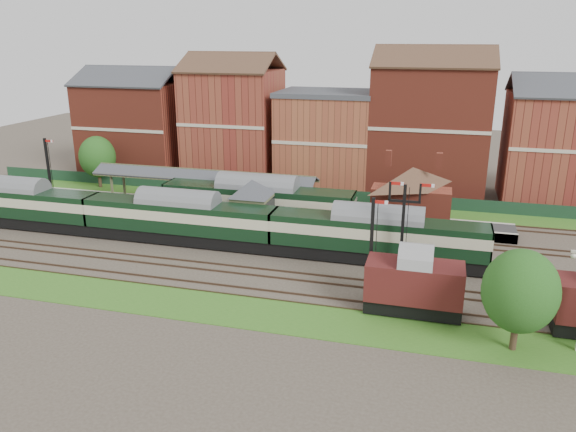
% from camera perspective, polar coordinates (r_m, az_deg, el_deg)
% --- Properties ---
extents(ground, '(160.00, 160.00, 0.00)m').
position_cam_1_polar(ground, '(52.89, -1.62, -3.65)').
color(ground, '#473D33').
rests_on(ground, ground).
extents(grass_back, '(90.00, 4.50, 0.06)m').
position_cam_1_polar(grass_back, '(67.50, 2.30, 1.21)').
color(grass_back, '#2D6619').
rests_on(grass_back, ground).
extents(grass_front, '(90.00, 5.00, 0.06)m').
position_cam_1_polar(grass_front, '(42.56, -6.34, -9.35)').
color(grass_front, '#2D6619').
rests_on(grass_front, ground).
extents(fence, '(90.00, 0.12, 1.50)m').
position_cam_1_polar(fence, '(69.18, 2.68, 2.24)').
color(fence, '#193823').
rests_on(fence, ground).
extents(platform, '(55.00, 3.40, 1.00)m').
position_cam_1_polar(platform, '(62.91, -3.42, 0.38)').
color(platform, '#2D2D2D').
rests_on(platform, ground).
extents(signal_box, '(5.40, 5.40, 6.00)m').
position_cam_1_polar(signal_box, '(55.62, -3.64, 0.90)').
color(signal_box, '#687956').
rests_on(signal_box, ground).
extents(brick_hut, '(3.20, 2.64, 2.94)m').
position_cam_1_polar(brick_hut, '(54.31, 4.43, -1.76)').
color(brick_hut, maroon).
rests_on(brick_hut, ground).
extents(station_building, '(8.10, 8.10, 5.90)m').
position_cam_1_polar(station_building, '(58.91, 12.41, 2.26)').
color(station_building, '#943725').
rests_on(station_building, platform).
extents(canopy, '(26.00, 3.89, 4.08)m').
position_cam_1_polar(canopy, '(63.94, -8.61, 4.29)').
color(canopy, '#4C5132').
rests_on(canopy, platform).
extents(semaphore_bracket, '(3.60, 0.25, 8.18)m').
position_cam_1_polar(semaphore_bracket, '(47.00, 11.63, -0.83)').
color(semaphore_bracket, black).
rests_on(semaphore_bracket, ground).
extents(semaphore_platform_end, '(1.23, 0.25, 8.00)m').
position_cam_1_polar(semaphore_platform_end, '(72.29, -23.13, 4.28)').
color(semaphore_platform_end, black).
rests_on(semaphore_platform_end, ground).
extents(semaphore_siding, '(1.23, 0.25, 8.00)m').
position_cam_1_polar(semaphore_siding, '(43.08, 8.49, -3.07)').
color(semaphore_siding, black).
rests_on(semaphore_siding, ground).
extents(town_backdrop, '(69.00, 10.00, 16.00)m').
position_cam_1_polar(town_backdrop, '(74.53, 3.81, 8.29)').
color(town_backdrop, '#943725').
rests_on(town_backdrop, ground).
extents(dmu_train, '(57.38, 3.01, 4.41)m').
position_cam_1_polar(dmu_train, '(55.32, -11.00, -0.17)').
color(dmu_train, black).
rests_on(dmu_train, ground).
extents(platform_railcar, '(20.38, 3.21, 4.69)m').
position_cam_1_polar(platform_railcar, '(58.86, -3.09, 1.40)').
color(platform_railcar, black).
rests_on(platform_railcar, ground).
extents(goods_van_a, '(6.88, 2.98, 4.17)m').
position_cam_1_polar(goods_van_a, '(41.72, 12.67, -6.74)').
color(goods_van_a, black).
rests_on(goods_van_a, ground).
extents(tree_far, '(4.73, 4.73, 6.89)m').
position_cam_1_polar(tree_far, '(38.29, 22.53, -7.08)').
color(tree_far, '#382619').
rests_on(tree_far, ground).
extents(tree_back, '(4.71, 4.71, 6.88)m').
position_cam_1_polar(tree_back, '(78.23, -18.80, 5.72)').
color(tree_back, '#382619').
rests_on(tree_back, ground).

